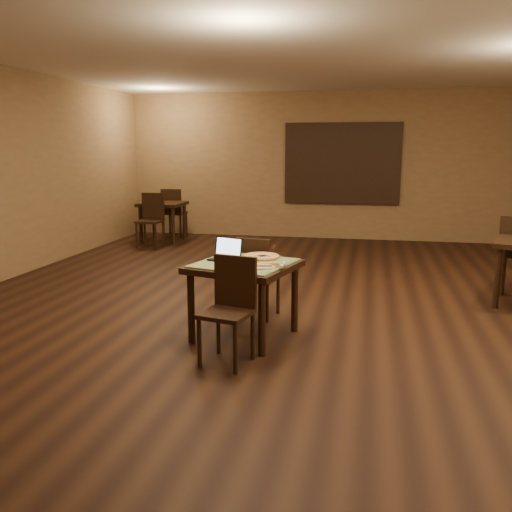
% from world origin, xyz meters
% --- Properties ---
extents(ground, '(10.00, 10.00, 0.00)m').
position_xyz_m(ground, '(0.00, 0.00, 0.00)').
color(ground, black).
rests_on(ground, ground).
extents(wall_back, '(8.00, 0.02, 3.00)m').
position_xyz_m(wall_back, '(0.00, 5.00, 1.50)').
color(wall_back, olive).
rests_on(wall_back, ground).
extents(ceiling, '(8.00, 10.00, 0.02)m').
position_xyz_m(ceiling, '(0.00, 0.00, 3.00)').
color(ceiling, silver).
rests_on(ceiling, wall_back).
extents(mural, '(2.34, 0.05, 1.64)m').
position_xyz_m(mural, '(0.50, 4.96, 1.55)').
color(mural, '#286695').
rests_on(mural, wall_back).
extents(tiled_table, '(1.13, 1.13, 0.76)m').
position_xyz_m(tiled_table, '(-0.10, -1.29, 0.66)').
color(tiled_table, black).
rests_on(tiled_table, ground).
extents(chair_main_near, '(0.48, 0.48, 0.93)m').
position_xyz_m(chair_main_near, '(-0.08, -1.91, 0.53)').
color(chair_main_near, black).
rests_on(chair_main_near, ground).
extents(chair_main_far, '(0.46, 0.46, 0.91)m').
position_xyz_m(chair_main_far, '(-0.11, -0.66, 0.52)').
color(chair_main_far, black).
rests_on(chair_main_far, ground).
extents(laptop, '(0.37, 0.34, 0.21)m').
position_xyz_m(laptop, '(-0.30, -1.19, 0.82)').
color(laptop, black).
rests_on(laptop, tiled_table).
extents(plate, '(0.23, 0.23, 0.01)m').
position_xyz_m(plate, '(0.12, -1.47, 0.77)').
color(plate, white).
rests_on(plate, tiled_table).
extents(pizza_slice, '(0.24, 0.24, 0.02)m').
position_xyz_m(pizza_slice, '(0.12, -1.47, 0.79)').
color(pizza_slice, beige).
rests_on(pizza_slice, plate).
extents(pizza_pan, '(0.38, 0.38, 0.01)m').
position_xyz_m(pizza_pan, '(0.02, -1.05, 0.77)').
color(pizza_pan, silver).
rests_on(pizza_pan, tiled_table).
extents(pizza_whole, '(0.37, 0.37, 0.03)m').
position_xyz_m(pizza_whole, '(0.02, -1.05, 0.78)').
color(pizza_whole, beige).
rests_on(pizza_whole, pizza_pan).
extents(spatula, '(0.21, 0.22, 0.01)m').
position_xyz_m(spatula, '(0.04, -1.07, 0.79)').
color(spatula, silver).
rests_on(spatula, pizza_whole).
extents(napkin_roll, '(0.04, 0.17, 0.04)m').
position_xyz_m(napkin_roll, '(0.30, -1.43, 0.78)').
color(napkin_roll, white).
rests_on(napkin_roll, tiled_table).
extents(other_table_b, '(0.84, 0.84, 0.79)m').
position_xyz_m(other_table_b, '(-3.00, 3.93, 0.66)').
color(other_table_b, black).
rests_on(other_table_b, ground).
extents(other_table_b_chair_near, '(0.44, 0.44, 1.02)m').
position_xyz_m(other_table_b_chair_near, '(-3.00, 3.33, 0.58)').
color(other_table_b_chair_near, black).
rests_on(other_table_b_chair_near, ground).
extents(other_table_b_chair_far, '(0.44, 0.44, 1.02)m').
position_xyz_m(other_table_b_chair_far, '(-3.00, 4.52, 0.58)').
color(other_table_b_chair_far, black).
rests_on(other_table_b_chair_far, ground).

